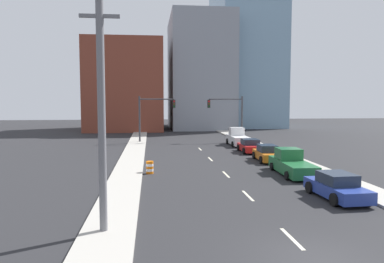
% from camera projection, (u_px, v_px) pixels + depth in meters
% --- Properties ---
extents(ground_plane, '(200.00, 200.00, 0.00)m').
position_uv_depth(ground_plane, '(313.00, 259.00, 13.01)').
color(ground_plane, '#262628').
extents(sidewalk_left, '(2.29, 90.85, 0.14)m').
position_uv_depth(sidewalk_left, '(139.00, 137.00, 57.20)').
color(sidewalk_left, '#ADA89E').
rests_on(sidewalk_left, ground).
extents(sidewalk_right, '(2.29, 90.85, 0.14)m').
position_uv_depth(sidewalk_right, '(234.00, 136.00, 58.82)').
color(sidewalk_right, '#ADA89E').
rests_on(sidewalk_right, ground).
extents(lane_stripe_at_2m, '(0.16, 2.40, 0.01)m').
position_uv_depth(lane_stripe_at_2m, '(292.00, 238.00, 14.99)').
color(lane_stripe_at_2m, beige).
rests_on(lane_stripe_at_2m, ground).
extents(lane_stripe_at_9m, '(0.16, 2.40, 0.01)m').
position_uv_depth(lane_stripe_at_9m, '(248.00, 196.00, 21.77)').
color(lane_stripe_at_9m, beige).
rests_on(lane_stripe_at_9m, ground).
extents(lane_stripe_at_15m, '(0.16, 2.40, 0.01)m').
position_uv_depth(lane_stripe_at_15m, '(226.00, 174.00, 28.07)').
color(lane_stripe_at_15m, beige).
rests_on(lane_stripe_at_15m, ground).
extents(lane_stripe_at_23m, '(0.16, 2.40, 0.01)m').
position_uv_depth(lane_stripe_at_23m, '(210.00, 159.00, 35.42)').
color(lane_stripe_at_23m, beige).
rests_on(lane_stripe_at_23m, ground).
extents(lane_stripe_at_30m, '(0.16, 2.40, 0.01)m').
position_uv_depth(lane_stripe_at_30m, '(200.00, 149.00, 42.84)').
color(lane_stripe_at_30m, beige).
rests_on(lane_stripe_at_30m, ground).
extents(building_brick_left, '(14.00, 16.00, 16.61)m').
position_uv_depth(building_brick_left, '(125.00, 86.00, 71.49)').
color(building_brick_left, brown).
rests_on(building_brick_left, ground).
extents(building_office_center, '(12.00, 20.00, 22.26)m').
position_uv_depth(building_office_center, '(199.00, 73.00, 76.83)').
color(building_office_center, gray).
rests_on(building_office_center, ground).
extents(building_glass_right, '(13.00, 20.00, 31.82)m').
position_uv_depth(building_glass_right, '(245.00, 53.00, 81.58)').
color(building_glass_right, '#7A9EB7').
rests_on(building_glass_right, ground).
extents(traffic_signal_left, '(4.85, 0.35, 6.14)m').
position_uv_depth(traffic_signal_left, '(150.00, 112.00, 49.36)').
color(traffic_signal_left, '#38383D').
rests_on(traffic_signal_left, ground).
extents(traffic_signal_right, '(4.85, 0.35, 6.14)m').
position_uv_depth(traffic_signal_right, '(232.00, 112.00, 50.56)').
color(traffic_signal_right, '#38383D').
rests_on(traffic_signal_right, ground).
extents(utility_pole_left_near, '(1.60, 0.32, 9.67)m').
position_uv_depth(utility_pole_left_near, '(102.00, 114.00, 15.17)').
color(utility_pole_left_near, slate).
rests_on(utility_pole_left_near, ground).
extents(traffic_barrel, '(0.56, 0.56, 0.95)m').
position_uv_depth(traffic_barrel, '(150.00, 167.00, 28.35)').
color(traffic_barrel, orange).
rests_on(traffic_barrel, ground).
extents(sedan_blue, '(2.27, 4.65, 1.47)m').
position_uv_depth(sedan_blue, '(337.00, 187.00, 21.07)').
color(sedan_blue, navy).
rests_on(sedan_blue, ground).
extents(pickup_truck_green, '(2.39, 6.05, 1.87)m').
position_uv_depth(pickup_truck_green, '(291.00, 164.00, 28.14)').
color(pickup_truck_green, '#1E6033').
rests_on(pickup_truck_green, ground).
extents(sedan_orange, '(2.18, 4.61, 1.49)m').
position_uv_depth(sedan_orange, '(267.00, 154.00, 34.27)').
color(sedan_orange, orange).
rests_on(sedan_orange, ground).
extents(sedan_red, '(2.24, 4.35, 1.43)m').
position_uv_depth(sedan_red, '(250.00, 146.00, 40.11)').
color(sedan_red, red).
rests_on(sedan_red, ground).
extents(pickup_truck_white, '(2.27, 5.52, 2.18)m').
position_uv_depth(pickup_truck_white, '(238.00, 138.00, 46.46)').
color(pickup_truck_white, silver).
rests_on(pickup_truck_white, ground).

